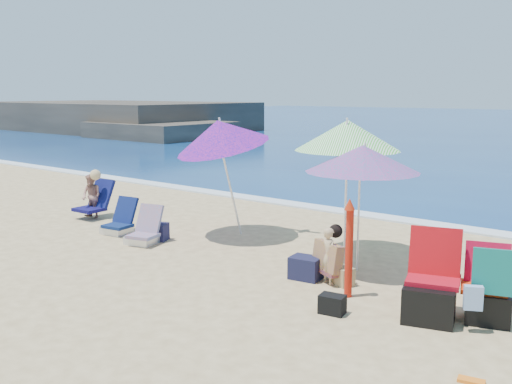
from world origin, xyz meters
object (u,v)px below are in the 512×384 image
Objects in this scene: chair_rainbow at (144,234)px; camp_chair_right at (488,294)px; umbrella_striped at (348,135)px; person_left at (93,196)px; camp_chair_left at (430,293)px; umbrella_blue at (220,134)px; umbrella_turquoise at (363,159)px; person_center at (330,255)px; chair_navy at (119,224)px; furled_umbrella at (349,243)px.

camp_chair_right reaches higher than chair_rainbow.
umbrella_striped reaches higher than camp_chair_right.
camp_chair_left is at bearing -6.78° from person_left.
umbrella_blue is at bearing 168.19° from camp_chair_right.
umbrella_turquoise is 1.82× the size of camp_chair_left.
umbrella_blue is 3.34m from person_center.
camp_chair_left is at bearing -3.60° from chair_navy.
chair_rainbow is at bearing -165.26° from umbrella_turquoise.
chair_navy is at bearing 176.40° from camp_chair_left.
umbrella_turquoise is 2.60m from camp_chair_right.
umbrella_striped is 2.36m from umbrella_blue.
chair_navy is at bearing -170.54° from umbrella_turquoise.
chair_rainbow is 3.61m from person_center.
umbrella_blue is 3.47× the size of chair_navy.
camp_chair_left is 1.12× the size of camp_chair_right.
chair_navy is 0.64× the size of camp_chair_left.
umbrella_striped is 0.97× the size of umbrella_blue.
umbrella_turquoise is 0.82× the size of umbrella_blue.
person_center reaches higher than chair_navy.
person_left is (-2.43, 0.72, 0.29)m from chair_rainbow.
chair_navy is at bearing -150.35° from umbrella_blue.
umbrella_striped is 2.40× the size of camp_chair_right.
umbrella_striped is at bearing 135.31° from umbrella_turquoise.
person_center is (-0.06, -0.75, -1.27)m from umbrella_turquoise.
person_center is at bearing 165.96° from camp_chair_left.
person_left is at bearing -177.71° from umbrella_turquoise.
chair_rainbow is at bearing -153.66° from umbrella_striped.
camp_chair_right is (0.55, 0.31, 0.02)m from camp_chair_left.
camp_chair_left is at bearing -39.21° from umbrella_striped.
umbrella_turquoise is 1.51m from furled_umbrella.
furled_umbrella is 1.18m from camp_chair_left.
furled_umbrella is 5.05m from chair_navy.
camp_chair_right is at bearing -0.68° from chair_navy.
umbrella_striped is 3.40m from camp_chair_right.
umbrella_blue reaches higher than person_left.
umbrella_turquoise is 4.88m from chair_navy.
person_center is at bearing -4.82° from person_left.
umbrella_turquoise is at bearing 143.10° from camp_chair_left.
camp_chair_right is at bearing -22.12° from umbrella_turquoise.
camp_chair_right is (2.08, -0.84, -1.32)m from umbrella_turquoise.
person_left reaches higher than camp_chair_right.
chair_rainbow is at bearing -123.22° from umbrella_blue.
chair_rainbow is at bearing -178.81° from camp_chair_right.
camp_chair_right is 0.90× the size of person_left.
person_left is at bearing 172.57° from furled_umbrella.
camp_chair_right is (1.65, 0.25, -0.38)m from furled_umbrella.
umbrella_blue is at bearing 56.78° from chair_rainbow.
person_left is (-7.62, 0.91, 0.16)m from camp_chair_left.
chair_navy is (-4.59, -0.76, -1.48)m from umbrella_turquoise.
umbrella_striped reaches higher than person_left.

